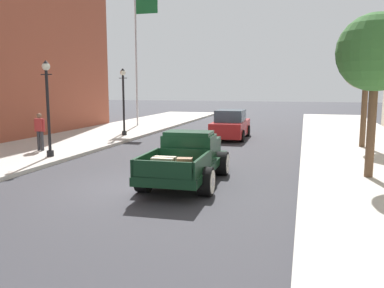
{
  "coord_description": "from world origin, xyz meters",
  "views": [
    {
      "loc": [
        4.59,
        -10.83,
        2.98
      ],
      "look_at": [
        0.88,
        2.39,
        1.0
      ],
      "focal_mm": 37.63,
      "sensor_mm": 36.0,
      "label": 1
    }
  ],
  "objects_px": {
    "pedestrian_sidewalk_left": "(40,129)",
    "street_lamp_near": "(48,101)",
    "hotrod_truck_dark_green": "(188,157)",
    "car_background_red": "(231,125)",
    "street_lamp_far": "(123,97)",
    "street_tree_second": "(367,65)",
    "flagpole": "(139,47)",
    "street_tree_nearest": "(376,53)"
  },
  "relations": [
    {
      "from": "pedestrian_sidewalk_left",
      "to": "street_lamp_near",
      "type": "height_order",
      "value": "street_lamp_near"
    },
    {
      "from": "hotrod_truck_dark_green",
      "to": "car_background_red",
      "type": "relative_size",
      "value": 1.15
    },
    {
      "from": "street_lamp_far",
      "to": "street_tree_second",
      "type": "xyz_separation_m",
      "value": [
        12.77,
        -1.18,
        1.54
      ]
    },
    {
      "from": "pedestrian_sidewalk_left",
      "to": "street_lamp_near",
      "type": "bearing_deg",
      "value": -42.29
    },
    {
      "from": "car_background_red",
      "to": "pedestrian_sidewalk_left",
      "type": "height_order",
      "value": "pedestrian_sidewalk_left"
    },
    {
      "from": "hotrod_truck_dark_green",
      "to": "street_lamp_near",
      "type": "bearing_deg",
      "value": 162.73
    },
    {
      "from": "street_lamp_near",
      "to": "flagpole",
      "type": "bearing_deg",
      "value": 96.94
    },
    {
      "from": "street_lamp_near",
      "to": "street_tree_nearest",
      "type": "height_order",
      "value": "street_tree_nearest"
    },
    {
      "from": "car_background_red",
      "to": "flagpole",
      "type": "distance_m",
      "value": 10.05
    },
    {
      "from": "street_lamp_near",
      "to": "street_tree_second",
      "type": "bearing_deg",
      "value": 26.45
    },
    {
      "from": "pedestrian_sidewalk_left",
      "to": "street_tree_second",
      "type": "distance_m",
      "value": 15.06
    },
    {
      "from": "hotrod_truck_dark_green",
      "to": "street_lamp_far",
      "type": "bearing_deg",
      "value": 125.16
    },
    {
      "from": "street_lamp_far",
      "to": "flagpole",
      "type": "bearing_deg",
      "value": 103.74
    },
    {
      "from": "pedestrian_sidewalk_left",
      "to": "street_tree_nearest",
      "type": "relative_size",
      "value": 0.33
    },
    {
      "from": "pedestrian_sidewalk_left",
      "to": "street_tree_second",
      "type": "relative_size",
      "value": 0.33
    },
    {
      "from": "pedestrian_sidewalk_left",
      "to": "street_tree_nearest",
      "type": "distance_m",
      "value": 13.67
    },
    {
      "from": "flagpole",
      "to": "street_tree_second",
      "type": "xyz_separation_m",
      "value": [
        14.17,
        -6.89,
        -1.85
      ]
    },
    {
      "from": "street_tree_nearest",
      "to": "street_tree_second",
      "type": "height_order",
      "value": "street_tree_nearest"
    },
    {
      "from": "street_lamp_far",
      "to": "street_lamp_near",
      "type": "bearing_deg",
      "value": -88.43
    },
    {
      "from": "flagpole",
      "to": "hotrod_truck_dark_green",
      "type": "bearing_deg",
      "value": -62.03
    },
    {
      "from": "hotrod_truck_dark_green",
      "to": "street_lamp_far",
      "type": "height_order",
      "value": "street_lamp_far"
    },
    {
      "from": "car_background_red",
      "to": "street_lamp_near",
      "type": "relative_size",
      "value": 1.12
    },
    {
      "from": "hotrod_truck_dark_green",
      "to": "pedestrian_sidewalk_left",
      "type": "xyz_separation_m",
      "value": [
        -7.77,
        3.21,
        0.33
      ]
    },
    {
      "from": "pedestrian_sidewalk_left",
      "to": "flagpole",
      "type": "relative_size",
      "value": 0.18
    },
    {
      "from": "street_lamp_near",
      "to": "street_lamp_far",
      "type": "xyz_separation_m",
      "value": [
        -0.2,
        7.43,
        0.0
      ]
    },
    {
      "from": "pedestrian_sidewalk_left",
      "to": "street_lamp_near",
      "type": "distance_m",
      "value": 2.22
    },
    {
      "from": "street_lamp_near",
      "to": "street_tree_nearest",
      "type": "relative_size",
      "value": 0.77
    },
    {
      "from": "car_background_red",
      "to": "street_tree_second",
      "type": "height_order",
      "value": "street_tree_second"
    },
    {
      "from": "hotrod_truck_dark_green",
      "to": "flagpole",
      "type": "bearing_deg",
      "value": 117.97
    },
    {
      "from": "flagpole",
      "to": "street_tree_nearest",
      "type": "relative_size",
      "value": 1.82
    },
    {
      "from": "hotrod_truck_dark_green",
      "to": "car_background_red",
      "type": "height_order",
      "value": "car_background_red"
    },
    {
      "from": "car_background_red",
      "to": "flagpole",
      "type": "height_order",
      "value": "flagpole"
    },
    {
      "from": "street_lamp_near",
      "to": "street_tree_nearest",
      "type": "bearing_deg",
      "value": -2.58
    },
    {
      "from": "car_background_red",
      "to": "pedestrian_sidewalk_left",
      "type": "relative_size",
      "value": 2.62
    },
    {
      "from": "car_background_red",
      "to": "pedestrian_sidewalk_left",
      "type": "bearing_deg",
      "value": -134.06
    },
    {
      "from": "street_lamp_far",
      "to": "street_tree_second",
      "type": "height_order",
      "value": "street_tree_second"
    },
    {
      "from": "hotrod_truck_dark_green",
      "to": "street_tree_nearest",
      "type": "relative_size",
      "value": 0.99
    },
    {
      "from": "street_lamp_near",
      "to": "pedestrian_sidewalk_left",
      "type": "bearing_deg",
      "value": 137.71
    },
    {
      "from": "street_lamp_near",
      "to": "street_tree_second",
      "type": "xyz_separation_m",
      "value": [
        12.57,
        6.25,
        1.54
      ]
    },
    {
      "from": "hotrod_truck_dark_green",
      "to": "street_tree_second",
      "type": "bearing_deg",
      "value": 53.4
    },
    {
      "from": "pedestrian_sidewalk_left",
      "to": "street_lamp_far",
      "type": "xyz_separation_m",
      "value": [
        1.13,
        6.22,
        1.3
      ]
    },
    {
      "from": "flagpole",
      "to": "street_tree_second",
      "type": "relative_size",
      "value": 1.85
    }
  ]
}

